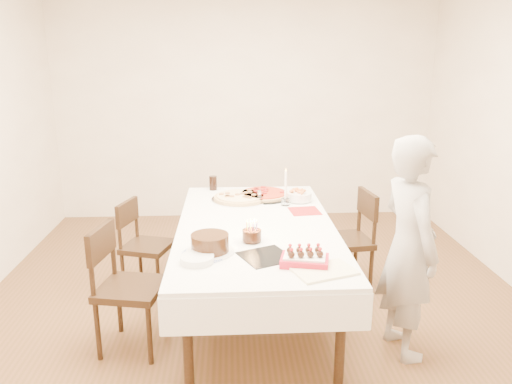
{
  "coord_description": "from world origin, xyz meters",
  "views": [
    {
      "loc": [
        -0.19,
        -3.5,
        1.96
      ],
      "look_at": [
        -0.01,
        -0.04,
        1.0
      ],
      "focal_mm": 35.0,
      "sensor_mm": 36.0,
      "label": 1
    }
  ],
  "objects_px": {
    "chair_left_dessert": "(131,289)",
    "person": "(409,248)",
    "dining_table": "(256,271)",
    "birthday_cake": "(252,230)",
    "chair_right_savory": "(345,241)",
    "pizza_white": "(240,197)",
    "cola_glass": "(213,183)",
    "chair_left_savory": "(147,246)",
    "taper_candle": "(286,187)",
    "strawberry_box": "(305,259)",
    "pizza_pepperoni": "(264,195)",
    "pasta_bowl": "(299,196)",
    "layer_cake": "(210,244)"
  },
  "relations": [
    {
      "from": "chair_left_dessert",
      "to": "person",
      "type": "relative_size",
      "value": 0.59
    },
    {
      "from": "dining_table",
      "to": "chair_left_dessert",
      "type": "bearing_deg",
      "value": -156.53
    },
    {
      "from": "chair_left_dessert",
      "to": "birthday_cake",
      "type": "bearing_deg",
      "value": -167.33
    },
    {
      "from": "person",
      "to": "birthday_cake",
      "type": "relative_size",
      "value": 10.88
    },
    {
      "from": "chair_right_savory",
      "to": "birthday_cake",
      "type": "xyz_separation_m",
      "value": [
        -0.83,
        -0.8,
        0.4
      ]
    },
    {
      "from": "person",
      "to": "pizza_white",
      "type": "xyz_separation_m",
      "value": [
        -1.07,
        1.13,
        0.03
      ]
    },
    {
      "from": "chair_left_dessert",
      "to": "cola_glass",
      "type": "height_order",
      "value": "chair_left_dessert"
    },
    {
      "from": "dining_table",
      "to": "pizza_white",
      "type": "xyz_separation_m",
      "value": [
        -0.1,
        0.64,
        0.4
      ]
    },
    {
      "from": "chair_left_savory",
      "to": "chair_left_dessert",
      "type": "height_order",
      "value": "chair_left_dessert"
    },
    {
      "from": "dining_table",
      "to": "taper_candle",
      "type": "height_order",
      "value": "taper_candle"
    },
    {
      "from": "pizza_white",
      "to": "cola_glass",
      "type": "xyz_separation_m",
      "value": [
        -0.24,
        0.34,
        0.04
      ]
    },
    {
      "from": "chair_left_savory",
      "to": "taper_candle",
      "type": "relative_size",
      "value": 2.49
    },
    {
      "from": "dining_table",
      "to": "birthday_cake",
      "type": "xyz_separation_m",
      "value": [
        -0.05,
        -0.35,
        0.46
      ]
    },
    {
      "from": "person",
      "to": "strawberry_box",
      "type": "distance_m",
      "value": 0.76
    },
    {
      "from": "pizza_pepperoni",
      "to": "dining_table",
      "type": "bearing_deg",
      "value": -98.52
    },
    {
      "from": "person",
      "to": "pasta_bowl",
      "type": "height_order",
      "value": "person"
    },
    {
      "from": "taper_candle",
      "to": "cola_glass",
      "type": "height_order",
      "value": "taper_candle"
    },
    {
      "from": "chair_right_savory",
      "to": "layer_cake",
      "type": "height_order",
      "value": "layer_cake"
    },
    {
      "from": "pasta_bowl",
      "to": "strawberry_box",
      "type": "bearing_deg",
      "value": -96.43
    },
    {
      "from": "pasta_bowl",
      "to": "birthday_cake",
      "type": "xyz_separation_m",
      "value": [
        -0.45,
        -0.93,
        0.04
      ]
    },
    {
      "from": "chair_left_savory",
      "to": "strawberry_box",
      "type": "xyz_separation_m",
      "value": [
        1.14,
        -1.24,
        0.39
      ]
    },
    {
      "from": "pizza_white",
      "to": "pizza_pepperoni",
      "type": "bearing_deg",
      "value": 21.1
    },
    {
      "from": "pizza_pepperoni",
      "to": "taper_candle",
      "type": "bearing_deg",
      "value": -58.05
    },
    {
      "from": "person",
      "to": "layer_cake",
      "type": "bearing_deg",
      "value": 80.82
    },
    {
      "from": "dining_table",
      "to": "cola_glass",
      "type": "bearing_deg",
      "value": 109.2
    },
    {
      "from": "dining_table",
      "to": "birthday_cake",
      "type": "height_order",
      "value": "birthday_cake"
    },
    {
      "from": "layer_cake",
      "to": "person",
      "type": "bearing_deg",
      "value": 1.26
    },
    {
      "from": "strawberry_box",
      "to": "taper_candle",
      "type": "bearing_deg",
      "value": 89.16
    },
    {
      "from": "pizza_pepperoni",
      "to": "pizza_white",
      "type": "bearing_deg",
      "value": -158.9
    },
    {
      "from": "chair_left_dessert",
      "to": "birthday_cake",
      "type": "height_order",
      "value": "birthday_cake"
    },
    {
      "from": "cola_glass",
      "to": "pasta_bowl",
      "type": "bearing_deg",
      "value": -28.52
    },
    {
      "from": "chair_right_savory",
      "to": "pizza_pepperoni",
      "type": "distance_m",
      "value": 0.8
    },
    {
      "from": "dining_table",
      "to": "layer_cake",
      "type": "height_order",
      "value": "layer_cake"
    },
    {
      "from": "pasta_bowl",
      "to": "taper_candle",
      "type": "bearing_deg",
      "value": -139.0
    },
    {
      "from": "taper_candle",
      "to": "birthday_cake",
      "type": "height_order",
      "value": "taper_candle"
    },
    {
      "from": "pizza_white",
      "to": "birthday_cake",
      "type": "distance_m",
      "value": 0.99
    },
    {
      "from": "dining_table",
      "to": "pasta_bowl",
      "type": "xyz_separation_m",
      "value": [
        0.4,
        0.58,
        0.42
      ]
    },
    {
      "from": "layer_cake",
      "to": "birthday_cake",
      "type": "height_order",
      "value": "birthday_cake"
    },
    {
      "from": "person",
      "to": "taper_candle",
      "type": "distance_m",
      "value": 1.2
    },
    {
      "from": "cola_glass",
      "to": "birthday_cake",
      "type": "bearing_deg",
      "value": -77.45
    },
    {
      "from": "pasta_bowl",
      "to": "layer_cake",
      "type": "distance_m",
      "value": 1.31
    },
    {
      "from": "chair_right_savory",
      "to": "chair_left_savory",
      "type": "xyz_separation_m",
      "value": [
        -1.67,
        0.06,
        -0.04
      ]
    },
    {
      "from": "chair_right_savory",
      "to": "cola_glass",
      "type": "distance_m",
      "value": 1.3
    },
    {
      "from": "pizza_white",
      "to": "pizza_pepperoni",
      "type": "distance_m",
      "value": 0.23
    },
    {
      "from": "taper_candle",
      "to": "pizza_white",
      "type": "bearing_deg",
      "value": 154.8
    },
    {
      "from": "birthday_cake",
      "to": "dining_table",
      "type": "bearing_deg",
      "value": 82.44
    },
    {
      "from": "chair_left_dessert",
      "to": "pasta_bowl",
      "type": "xyz_separation_m",
      "value": [
        1.26,
        0.95,
        0.35
      ]
    },
    {
      "from": "pasta_bowl",
      "to": "strawberry_box",
      "type": "height_order",
      "value": "pasta_bowl"
    },
    {
      "from": "person",
      "to": "layer_cake",
      "type": "relative_size",
      "value": 4.88
    },
    {
      "from": "birthday_cake",
      "to": "strawberry_box",
      "type": "xyz_separation_m",
      "value": [
        0.3,
        -0.39,
        -0.05
      ]
    }
  ]
}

